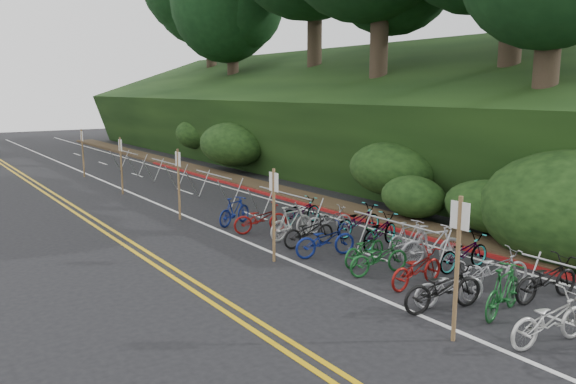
# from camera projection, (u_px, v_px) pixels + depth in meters

# --- Properties ---
(ground) EXTENTS (120.00, 120.00, 0.00)m
(ground) POSITION_uv_depth(u_px,v_px,m) (394.00, 332.00, 10.62)
(ground) COLOR black
(ground) RESTS_ON ground
(road_markings) EXTENTS (7.47, 80.00, 0.01)m
(road_markings) POSITION_uv_depth(u_px,v_px,m) (192.00, 224.00, 19.11)
(road_markings) COLOR gold
(road_markings) RESTS_ON ground
(red_curb) EXTENTS (0.25, 28.00, 0.10)m
(red_curb) POSITION_uv_depth(u_px,v_px,m) (283.00, 198.00, 23.50)
(red_curb) COLOR maroon
(red_curb) RESTS_ON ground
(embankment) EXTENTS (14.30, 48.14, 9.11)m
(embankment) POSITION_uv_depth(u_px,v_px,m) (317.00, 124.00, 32.81)
(embankment) COLOR black
(embankment) RESTS_ON ground
(bike_racks_rest) EXTENTS (1.14, 23.00, 1.17)m
(bike_racks_rest) POSITION_uv_depth(u_px,v_px,m) (214.00, 182.00, 22.63)
(bike_racks_rest) COLOR gray
(bike_racks_rest) RESTS_ON ground
(signpost_near) EXTENTS (0.08, 0.40, 2.69)m
(signpost_near) POSITION_uv_depth(u_px,v_px,m) (457.00, 260.00, 9.98)
(signpost_near) COLOR brown
(signpost_near) RESTS_ON ground
(signposts_rest) EXTENTS (0.08, 18.40, 2.50)m
(signposts_rest) POSITION_uv_depth(u_px,v_px,m) (147.00, 170.00, 21.98)
(signposts_rest) COLOR brown
(signposts_rest) RESTS_ON ground
(bike_front) EXTENTS (1.05, 2.00, 1.00)m
(bike_front) POSITION_uv_depth(u_px,v_px,m) (443.00, 287.00, 11.56)
(bike_front) COLOR black
(bike_front) RESTS_ON ground
(bike_valet) EXTENTS (3.36, 14.07, 1.08)m
(bike_valet) POSITION_uv_depth(u_px,v_px,m) (404.00, 250.00, 14.33)
(bike_valet) COLOR black
(bike_valet) RESTS_ON ground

